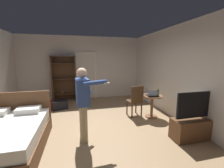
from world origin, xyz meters
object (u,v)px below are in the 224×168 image
(bookshelf, at_px, (64,77))
(tv_flatscreen, at_px, (194,125))
(bed, at_px, (2,137))
(side_table, at_px, (152,103))
(suitcase_dark, at_px, (60,105))
(person_blue_shirt, at_px, (83,99))
(laptop, at_px, (152,94))
(bottle_on_table, at_px, (158,93))
(suitcase_small, at_px, (47,105))
(wooden_chair, at_px, (136,100))

(bookshelf, relative_size, tv_flatscreen, 1.75)
(bed, relative_size, side_table, 2.72)
(side_table, xyz_separation_m, suitcase_dark, (-2.89, 1.46, -0.32))
(bed, height_order, person_blue_shirt, person_blue_shirt)
(side_table, relative_size, laptop, 1.92)
(person_blue_shirt, bearing_deg, bottle_on_table, 17.74)
(bookshelf, bearing_deg, bottle_on_table, -42.33)
(suitcase_dark, distance_m, suitcase_small, 0.44)
(bookshelf, bearing_deg, suitcase_dark, -95.89)
(suitcase_small, bearing_deg, tv_flatscreen, -33.81)
(bookshelf, distance_m, laptop, 3.80)
(bed, xyz_separation_m, wooden_chair, (3.26, 1.07, 0.24))
(tv_flatscreen, bearing_deg, bed, 173.25)
(tv_flatscreen, distance_m, bottle_on_table, 1.38)
(person_blue_shirt, bearing_deg, laptop, 20.03)
(tv_flatscreen, height_order, person_blue_shirt, person_blue_shirt)
(tv_flatscreen, bearing_deg, suitcase_dark, 138.72)
(suitcase_small, bearing_deg, bed, -95.17)
(side_table, height_order, suitcase_small, side_table)
(bookshelf, height_order, side_table, bookshelf)
(suitcase_dark, bearing_deg, suitcase_small, 159.59)
(side_table, bearing_deg, person_blue_shirt, -159.26)
(laptop, bearing_deg, suitcase_dark, 152.16)
(bed, bearing_deg, side_table, 13.29)
(bottle_on_table, bearing_deg, side_table, 150.26)
(wooden_chair, xyz_separation_m, suitcase_small, (-2.86, 1.31, -0.38))
(person_blue_shirt, xyz_separation_m, suitcase_small, (-1.20, 2.31, -0.77))
(laptop, xyz_separation_m, wooden_chair, (-0.44, 0.24, -0.21))
(side_table, height_order, laptop, laptop)
(suitcase_dark, bearing_deg, person_blue_shirt, -86.29)
(bed, distance_m, laptop, 3.81)
(suitcase_small, bearing_deg, bottle_on_table, -20.30)
(wooden_chair, bearing_deg, bookshelf, 134.04)
(tv_flatscreen, bearing_deg, laptop, 105.41)
(person_blue_shirt, distance_m, suitcase_dark, 2.52)
(side_table, bearing_deg, wooden_chair, 157.74)
(bed, relative_size, suitcase_small, 4.30)
(side_table, distance_m, wooden_chair, 0.51)
(laptop, height_order, bottle_on_table, bottle_on_table)
(bookshelf, relative_size, suitcase_dark, 3.72)
(bed, bearing_deg, suitcase_dark, 70.37)
(tv_flatscreen, height_order, suitcase_dark, tv_flatscreen)
(person_blue_shirt, relative_size, suitcase_dark, 3.14)
(wooden_chair, xyz_separation_m, person_blue_shirt, (-1.66, -1.00, 0.39))
(person_blue_shirt, xyz_separation_m, suitcase_dark, (-0.76, 2.27, -0.79))
(tv_flatscreen, bearing_deg, person_blue_shirt, 167.29)
(side_table, height_order, suitcase_dark, side_table)
(side_table, xyz_separation_m, laptop, (-0.04, -0.04, 0.28))
(bookshelf, height_order, tv_flatscreen, bookshelf)
(bed, bearing_deg, bottle_on_table, 11.70)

